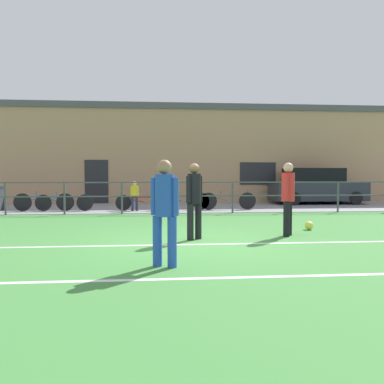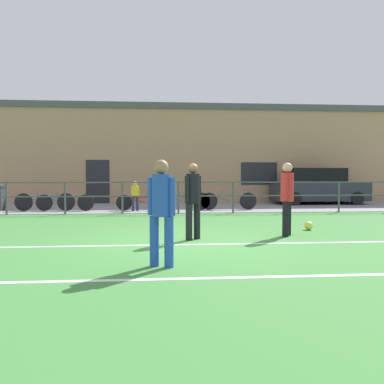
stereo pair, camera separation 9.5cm
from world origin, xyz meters
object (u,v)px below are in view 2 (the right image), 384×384
(player_striker, at_px, (287,195))
(bicycle_parked_2, at_px, (45,202))
(player_winger, at_px, (161,206))
(bicycle_parked_3, at_px, (145,202))
(soccer_ball_match, at_px, (309,226))
(bicycle_parked_4, at_px, (65,202))
(parked_car_red, at_px, (318,187))
(bicycle_parked_1, at_px, (229,201))
(player_goalkeeper, at_px, (193,196))
(spectator_child, at_px, (135,194))
(bicycle_parked_0, at_px, (182,201))

(player_striker, height_order, bicycle_parked_2, player_striker)
(player_winger, xyz_separation_m, bicycle_parked_3, (-0.57, 9.36, -0.60))
(soccer_ball_match, xyz_separation_m, bicycle_parked_2, (-8.15, 5.65, 0.26))
(bicycle_parked_3, bearing_deg, bicycle_parked_4, 180.00)
(parked_car_red, bearing_deg, player_winger, -121.62)
(bicycle_parked_1, height_order, bicycle_parked_3, bicycle_parked_1)
(bicycle_parked_2, xyz_separation_m, bicycle_parked_3, (3.81, -0.00, -0.03))
(player_winger, height_order, bicycle_parked_4, player_winger)
(player_goalkeeper, bearing_deg, spectator_child, -115.86)
(soccer_ball_match, xyz_separation_m, parked_car_red, (3.67, 8.38, 0.70))
(bicycle_parked_3, xyz_separation_m, bicycle_parked_4, (-3.06, 0.00, 0.01))
(player_striker, bearing_deg, spectator_child, 62.07)
(parked_car_red, bearing_deg, bicycle_parked_1, -150.09)
(bicycle_parked_1, distance_m, bicycle_parked_3, 3.27)
(soccer_ball_match, bearing_deg, bicycle_parked_1, 100.77)
(bicycle_parked_3, bearing_deg, player_striker, -62.20)
(bicycle_parked_3, bearing_deg, bicycle_parked_0, 0.00)
(player_striker, bearing_deg, player_winger, 164.81)
(player_striker, distance_m, bicycle_parked_4, 9.28)
(player_striker, height_order, bicycle_parked_3, player_striker)
(bicycle_parked_1, bearing_deg, player_goalkeeper, -106.19)
(parked_car_red, distance_m, bicycle_parked_2, 12.15)
(player_goalkeeper, bearing_deg, bicycle_parked_1, -145.95)
(soccer_ball_match, bearing_deg, player_goalkeeper, -158.09)
(bicycle_parked_4, bearing_deg, player_goalkeeper, -57.83)
(soccer_ball_match, height_order, bicycle_parked_4, bicycle_parked_4)
(bicycle_parked_0, bearing_deg, bicycle_parked_1, -0.00)
(bicycle_parked_3, bearing_deg, bicycle_parked_1, 0.00)
(player_goalkeeper, relative_size, bicycle_parked_1, 0.74)
(player_goalkeeper, relative_size, bicycle_parked_2, 0.74)
(bicycle_parked_0, relative_size, bicycle_parked_3, 0.97)
(soccer_ball_match, distance_m, spectator_child, 7.22)
(soccer_ball_match, distance_m, bicycle_parked_1, 5.76)
(player_winger, relative_size, parked_car_red, 0.38)
(parked_car_red, xyz_separation_m, bicycle_parked_3, (-8.02, -2.73, -0.47))
(player_goalkeeper, distance_m, bicycle_parked_0, 6.91)
(player_striker, bearing_deg, parked_car_red, 4.80)
(player_goalkeeper, height_order, bicycle_parked_1, player_goalkeeper)
(player_striker, bearing_deg, soccer_ball_match, -12.76)
(player_winger, bearing_deg, bicycle_parked_3, 116.53)
(player_winger, bearing_deg, player_goalkeeper, 97.29)
(parked_car_red, bearing_deg, bicycle_parked_0, -157.49)
(bicycle_parked_0, relative_size, bicycle_parked_4, 1.01)
(spectator_child, bearing_deg, player_goalkeeper, 92.70)
(player_goalkeeper, relative_size, spectator_child, 1.47)
(player_striker, relative_size, bicycle_parked_1, 0.75)
(bicycle_parked_0, height_order, bicycle_parked_1, bicycle_parked_0)
(soccer_ball_match, relative_size, spectator_child, 0.19)
(bicycle_parked_0, xyz_separation_m, bicycle_parked_3, (-1.43, -0.00, -0.03))
(player_goalkeeper, xyz_separation_m, bicycle_parked_0, (0.16, 6.89, -0.57))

